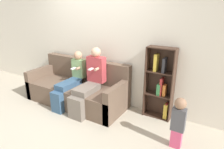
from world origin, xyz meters
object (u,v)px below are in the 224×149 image
object	(u,v)px
couch	(78,89)
toddler_standing	(178,121)
adult_seated	(90,81)
bookshelf	(161,84)
child_seated	(70,80)

from	to	relation	value
couch	toddler_standing	distance (m)	2.22
adult_seated	bookshelf	bearing A→B (deg)	19.64
toddler_standing	bookshelf	size ratio (longest dim) A/B	0.60
adult_seated	child_seated	world-z (taller)	adult_seated
couch	adult_seated	distance (m)	0.54
child_seated	toddler_standing	distance (m)	2.25
couch	toddler_standing	xyz separation A→B (m)	(2.18, -0.38, 0.14)
child_seated	bookshelf	size ratio (longest dim) A/B	0.82
toddler_standing	child_seated	bearing A→B (deg)	174.07
adult_seated	toddler_standing	bearing A→B (deg)	-8.62
adult_seated	bookshelf	size ratio (longest dim) A/B	0.93
couch	child_seated	size ratio (longest dim) A/B	1.96
couch	bookshelf	bearing A→B (deg)	11.39
bookshelf	couch	bearing A→B (deg)	-168.61
couch	toddler_standing	world-z (taller)	couch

